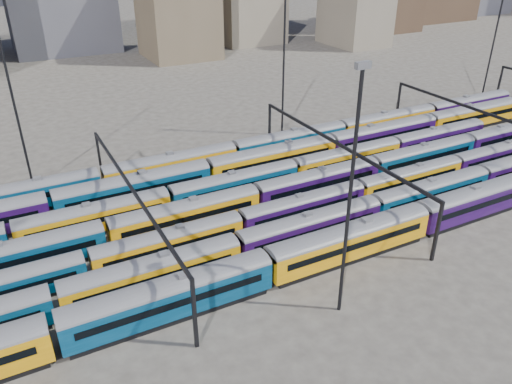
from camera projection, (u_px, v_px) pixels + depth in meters
name	position (u px, v px, depth m)	size (l,w,h in m)	color
ground	(276.00, 206.00, 71.11)	(500.00, 500.00, 0.00)	#3E3A34
rake_0	(350.00, 238.00, 58.61)	(110.11, 3.22, 5.44)	black
rake_1	(237.00, 246.00, 57.61)	(120.04, 2.93, 4.93)	black
rake_2	(360.00, 190.00, 70.47)	(112.19, 2.74, 4.60)	black
rake_3	(318.00, 180.00, 72.79)	(143.10, 2.99, 5.03)	black
rake_4	(169.00, 197.00, 68.08)	(119.47, 2.91, 4.90)	black
rake_5	(273.00, 156.00, 79.71)	(157.34, 3.28, 5.55)	black
rake_6	(291.00, 140.00, 86.26)	(107.56, 3.15, 5.31)	black
gantry_1	(132.00, 195.00, 59.74)	(0.35, 40.35, 8.03)	black
gantry_2	(337.00, 150.00, 72.06)	(0.35, 40.35, 8.03)	black
gantry_3	(482.00, 118.00, 84.38)	(0.35, 40.35, 8.03)	black
mast_1	(13.00, 100.00, 69.55)	(1.40, 0.50, 25.60)	black
mast_2	(351.00, 190.00, 45.31)	(1.40, 0.50, 25.60)	black
mast_3	(284.00, 62.00, 89.60)	(1.40, 0.50, 25.60)	black
mast_5	(494.00, 40.00, 106.99)	(1.40, 0.50, 25.60)	black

